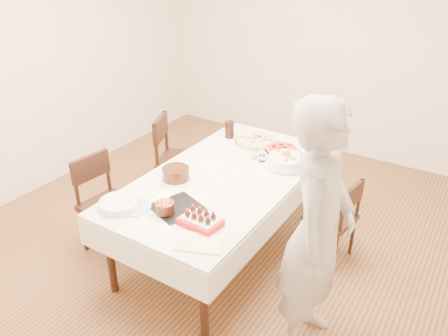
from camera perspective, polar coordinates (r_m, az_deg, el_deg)
The scene contains 22 objects.
floor at distance 4.18m, azimuth -0.78°, elevation -9.17°, with size 5.00×5.00×0.00m, color #53301C.
wall_back at distance 5.72m, azimuth 13.50°, elevation 15.27°, with size 4.50×0.04×2.70m, color #F6E4CF.
wall_left at distance 5.09m, azimuth -23.15°, elevation 12.38°, with size 0.04×5.00×2.70m, color #F6E4CF.
dining_table at distance 3.85m, azimuth 0.00°, elevation -5.89°, with size 1.14×2.14×0.75m, color white.
chair_right_savory at distance 3.88m, azimuth 13.74°, elevation -6.36°, with size 0.39×0.39×0.77m, color black, non-canonical shape.
chair_left_savory at distance 4.55m, azimuth -5.62°, elevation 1.01°, with size 0.48×0.48×0.94m, color black, non-canonical shape.
chair_left_dessert at distance 3.94m, azimuth -14.81°, elevation -4.86°, with size 0.45×0.45×0.89m, color black, non-canonical shape.
person at distance 2.79m, azimuth 12.09°, elevation -8.37°, with size 0.65×0.43×1.78m, color #BCB7B1.
pizza_white at distance 4.26m, azimuth 4.31°, elevation 3.60°, with size 0.44×0.44×0.04m, color beige.
pizza_pepperoni at distance 4.10m, azimuth 7.62°, elevation 2.39°, with size 0.31×0.31×0.04m, color red.
red_placemat at distance 4.01m, azimuth 9.71°, elevation 1.31°, with size 0.26×0.26×0.01m, color #B21E1E.
pasta_bowl at distance 3.80m, azimuth 8.12°, elevation 0.85°, with size 0.31×0.31×0.10m, color white.
taper_candle at distance 3.85m, azimuth 5.04°, elevation 3.00°, with size 0.07×0.07×0.31m, color white.
shaker_pair at distance 3.92m, azimuth 3.89°, elevation 1.79°, with size 0.08×0.08×0.09m, color white, non-canonical shape.
cola_glass at distance 4.34m, azimuth 0.71°, elevation 5.03°, with size 0.09×0.09×0.17m, color black.
layer_cake at distance 3.58m, azimuth -6.31°, elevation -0.78°, with size 0.28×0.28×0.11m, color #351B0D.
cake_board at distance 3.24m, azimuth -6.14°, elevation -5.20°, with size 0.33×0.33×0.01m, color black.
birthday_cake at distance 3.15m, azimuth -7.74°, elevation -4.64°, with size 0.14×0.14×0.14m, color #331B0E.
strawberry_box at distance 3.03m, azimuth -3.09°, elevation -6.87°, with size 0.28×0.19×0.07m, color red, non-canonical shape.
box_lid at distance 2.88m, azimuth -3.19°, elevation -9.82°, with size 0.31×0.20×0.03m, color beige.
plate_stack at distance 3.31m, azimuth -13.54°, elevation -4.59°, with size 0.29×0.29×0.06m, color white.
china_plate at distance 3.29m, azimuth -11.76°, elevation -5.03°, with size 0.26×0.26×0.01m, color white.
Camera 1 is at (1.85, -2.79, 2.50)m, focal length 35.00 mm.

